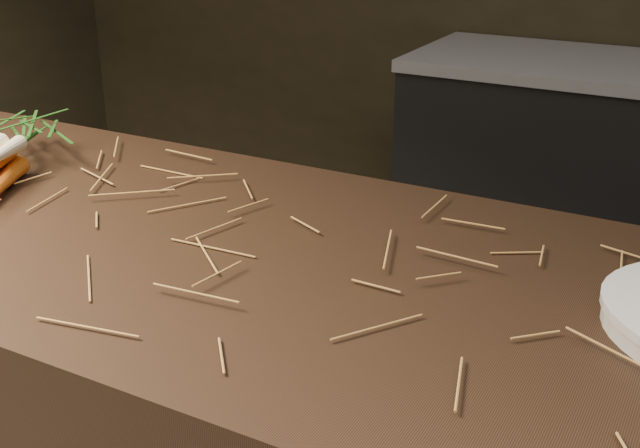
{
  "coord_description": "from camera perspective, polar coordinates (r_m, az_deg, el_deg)",
  "views": [
    {
      "loc": [
        0.44,
        -0.55,
        1.37
      ],
      "look_at": [
        -0.02,
        0.3,
        0.96
      ],
      "focal_mm": 45.0,
      "sensor_mm": 36.0,
      "label": 1
    }
  ],
  "objects": [
    {
      "name": "root_veg_bunch",
      "position": [
        1.51,
        -21.68,
        4.94
      ],
      "size": [
        0.34,
        0.49,
        0.09
      ],
      "rotation": [
        0.0,
        0.0,
        0.43
      ],
      "color": "#DC5917",
      "rests_on": "main_counter"
    },
    {
      "name": "straw_bedding",
      "position": [
        1.06,
        1.13,
        -2.8
      ],
      "size": [
        1.4,
        0.6,
        0.02
      ],
      "primitive_type": null,
      "color": "#AE7732",
      "rests_on": "main_counter"
    }
  ]
}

